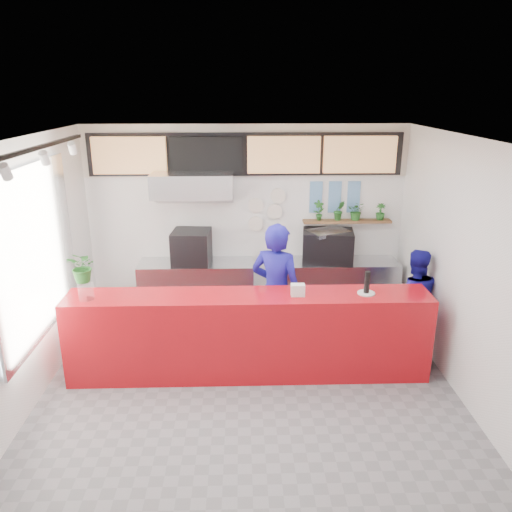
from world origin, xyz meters
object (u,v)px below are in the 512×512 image
(staff_center, at_px, (276,292))
(staff_right, at_px, (413,300))
(pepper_mill, at_px, (367,282))
(panini_oven, at_px, (192,247))
(service_counter, at_px, (249,335))
(espresso_machine, at_px, (328,246))

(staff_center, relative_size, staff_right, 1.28)
(pepper_mill, bearing_deg, panini_oven, 141.91)
(service_counter, xyz_separation_m, staff_right, (2.27, 0.60, 0.19))
(espresso_machine, xyz_separation_m, staff_right, (1.00, -1.20, -0.41))
(staff_right, bearing_deg, espresso_machine, -42.90)
(panini_oven, distance_m, staff_center, 1.83)
(service_counter, distance_m, panini_oven, 2.09)
(panini_oven, relative_size, pepper_mill, 2.08)
(espresso_machine, height_order, pepper_mill, espresso_machine)
(pepper_mill, bearing_deg, staff_right, 36.52)
(espresso_machine, bearing_deg, staff_center, -116.34)
(service_counter, relative_size, staff_right, 3.06)
(espresso_machine, bearing_deg, panini_oven, -172.38)
(panini_oven, relative_size, staff_right, 0.39)
(panini_oven, distance_m, staff_right, 3.38)
(staff_right, bearing_deg, pepper_mill, 44.01)
(pepper_mill, bearing_deg, espresso_machine, 95.60)
(espresso_machine, relative_size, staff_right, 0.53)
(panini_oven, bearing_deg, service_counter, -60.21)
(service_counter, height_order, staff_right, staff_right)
(panini_oven, bearing_deg, staff_right, -16.80)
(service_counter, height_order, staff_center, staff_center)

